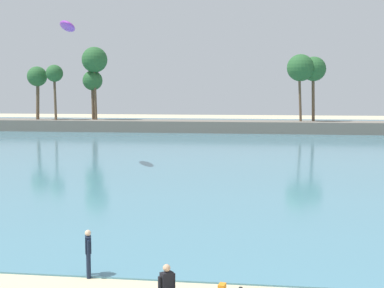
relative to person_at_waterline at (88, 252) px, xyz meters
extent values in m
cube|color=teal|center=(3.17, 51.96, -0.86)|extent=(220.00, 104.07, 0.06)
cube|color=slate|center=(3.17, 64.00, 0.01)|extent=(117.82, 6.00, 1.80)
cylinder|color=brown|center=(-30.10, 64.15, 4.36)|extent=(0.57, 0.92, 6.93)
sphere|color=#285B2D|center=(-30.10, 64.15, 7.81)|extent=(3.19, 3.19, 3.19)
cylinder|color=brown|center=(11.42, 63.97, 4.92)|extent=(0.80, 0.85, 8.05)
sphere|color=#285B2D|center=(11.42, 63.97, 8.94)|extent=(4.04, 4.04, 4.04)
cylinder|color=brown|center=(-26.77, 63.15, 4.58)|extent=(0.68, 0.83, 7.38)
sphere|color=#285B2D|center=(-26.77, 63.15, 8.26)|extent=(2.69, 2.69, 2.69)
cylinder|color=brown|center=(13.47, 64.97, 4.85)|extent=(0.67, 0.54, 7.91)
sphere|color=#285B2D|center=(13.47, 64.97, 8.80)|extent=(3.70, 3.70, 3.70)
cylinder|color=brown|center=(-21.16, 64.98, 4.03)|extent=(0.58, 0.57, 6.26)
sphere|color=#285B2D|center=(-21.16, 64.98, 7.15)|extent=(3.17, 3.17, 3.17)
cylinder|color=brown|center=(-20.56, 64.35, 5.65)|extent=(0.48, 0.67, 9.51)
sphere|color=#285B2D|center=(-20.56, 64.35, 10.40)|extent=(4.04, 4.04, 4.04)
cube|color=black|center=(3.31, -3.16, 0.26)|extent=(0.39, 0.38, 0.58)
sphere|color=tan|center=(3.31, -3.16, 0.67)|extent=(0.21, 0.21, 0.21)
cylinder|color=black|center=(3.14, -3.32, 0.22)|extent=(0.09, 0.09, 0.50)
cylinder|color=black|center=(3.48, -3.01, 0.22)|extent=(0.09, 0.09, 0.50)
cylinder|color=#141E33|center=(0.04, -0.10, -0.46)|extent=(0.15, 0.15, 0.86)
cylinder|color=#141E33|center=(-0.04, 0.10, -0.46)|extent=(0.15, 0.15, 0.86)
cube|color=#141E33|center=(0.00, 0.00, 0.26)|extent=(0.31, 0.39, 0.58)
sphere|color=beige|center=(0.00, 0.00, 0.67)|extent=(0.21, 0.21, 0.21)
cylinder|color=#141E33|center=(0.08, -0.22, 0.22)|extent=(0.09, 0.09, 0.50)
cylinder|color=#141E33|center=(-0.08, 0.22, 0.22)|extent=(0.09, 0.09, 0.50)
ellipsoid|color=purple|center=(-10.24, 25.59, 10.81)|extent=(2.95, 4.14, 1.12)
camera|label=1|loc=(5.86, -16.95, 5.50)|focal=49.29mm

